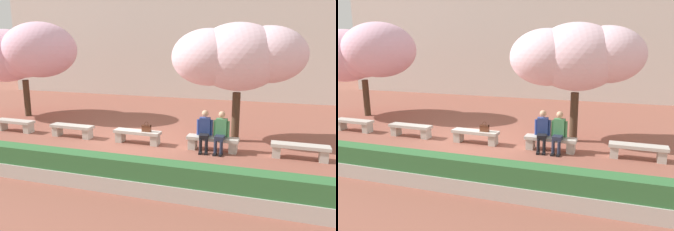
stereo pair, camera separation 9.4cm
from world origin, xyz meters
TOP-DOWN VIEW (x-y plane):
  - ground_plane at (0.00, 0.00)m, footprint 100.00×100.00m
  - building_facade at (0.00, 11.97)m, footprint 28.00×4.00m
  - stone_bench_west_end at (-5.15, 0.00)m, footprint 1.64×0.45m
  - stone_bench_near_west at (-2.57, 0.00)m, footprint 1.64×0.45m
  - stone_bench_center at (0.00, 0.00)m, footprint 1.64×0.45m
  - stone_bench_near_east at (2.57, 0.00)m, footprint 1.64×0.45m
  - stone_bench_east_end at (5.15, 0.00)m, footprint 1.64×0.45m
  - person_seated_left at (2.32, -0.05)m, footprint 0.51×0.71m
  - person_seated_right at (2.83, -0.05)m, footprint 0.51×0.69m
  - handbag at (0.35, -0.03)m, footprint 0.30×0.15m
  - cherry_tree_main at (3.08, 1.35)m, footprint 4.44×2.60m
  - cherry_tree_secondary at (-6.75, 2.52)m, footprint 5.22×3.41m
  - planter_hedge_foreground at (0.00, -3.52)m, footprint 15.23×0.50m

SIDE VIEW (x-z plane):
  - ground_plane at x=0.00m, z-range 0.00..0.00m
  - stone_bench_west_end at x=-5.15m, z-range 0.07..0.52m
  - stone_bench_near_west at x=-2.57m, z-range 0.07..0.52m
  - stone_bench_center at x=0.00m, z-range 0.07..0.52m
  - stone_bench_near_east at x=2.57m, z-range 0.07..0.52m
  - stone_bench_east_end at x=5.15m, z-range 0.07..0.52m
  - planter_hedge_foreground at x=0.00m, z-range -0.01..0.79m
  - handbag at x=0.35m, z-range 0.41..0.75m
  - person_seated_left at x=2.32m, z-range 0.05..1.34m
  - person_seated_right at x=2.83m, z-range 0.05..1.34m
  - cherry_tree_secondary at x=-6.75m, z-range 0.75..5.04m
  - cherry_tree_main at x=3.08m, z-range 0.90..4.92m
  - building_facade at x=0.00m, z-range 0.00..9.21m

